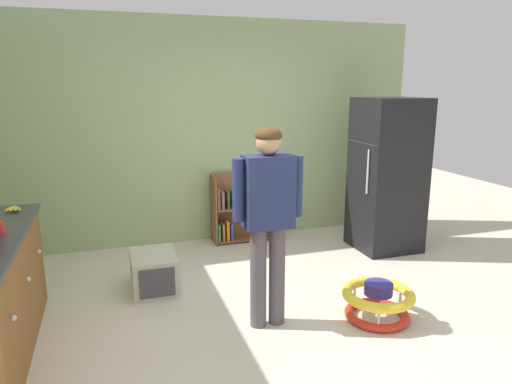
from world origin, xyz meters
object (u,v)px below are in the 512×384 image
(baby_walker, at_px, (378,301))
(banana_bunch, at_px, (14,209))
(refrigerator, at_px, (387,175))
(bookshelf, at_px, (239,211))
(standing_person, at_px, (268,210))
(pet_carrier, at_px, (154,272))

(baby_walker, relative_size, banana_bunch, 3.82)
(refrigerator, relative_size, bookshelf, 2.09)
(refrigerator, relative_size, baby_walker, 2.95)
(banana_bunch, bearing_deg, bookshelf, 29.41)
(standing_person, height_order, pet_carrier, standing_person)
(pet_carrier, distance_m, banana_bunch, 1.35)
(pet_carrier, bearing_deg, baby_walker, -33.73)
(bookshelf, xyz_separation_m, baby_walker, (0.54, -2.33, -0.22))
(refrigerator, relative_size, banana_bunch, 11.24)
(refrigerator, xyz_separation_m, standing_person, (-1.94, -1.33, 0.08))
(bookshelf, height_order, banana_bunch, banana_bunch)
(refrigerator, distance_m, bookshelf, 1.84)
(refrigerator, height_order, baby_walker, refrigerator)
(bookshelf, bearing_deg, banana_bunch, -150.59)
(bookshelf, distance_m, baby_walker, 2.40)
(pet_carrier, xyz_separation_m, banana_bunch, (-1.11, -0.12, 0.75))
(bookshelf, height_order, baby_walker, bookshelf)
(standing_person, relative_size, banana_bunch, 10.21)
(bookshelf, bearing_deg, standing_person, -99.70)
(refrigerator, xyz_separation_m, bookshelf, (-1.58, 0.80, -0.51))
(bookshelf, xyz_separation_m, pet_carrier, (-1.18, -1.17, -0.20))
(baby_walker, bearing_deg, refrigerator, 55.87)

